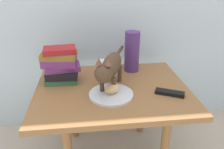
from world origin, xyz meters
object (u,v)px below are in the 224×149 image
at_px(cat, 110,67).
at_px(green_vase, 132,52).
at_px(book_stack, 61,65).
at_px(side_table, 112,97).
at_px(tv_remote, 170,93).
at_px(plate, 111,94).
at_px(bread_roll, 112,89).
at_px(candle_jar, 102,68).

relative_size(cat, green_vase, 1.78).
bearing_deg(book_stack, side_table, -20.61).
distance_m(green_vase, tv_remote, 0.38).
xyz_separation_m(plate, green_vase, (0.17, 0.31, 0.12)).
bearing_deg(cat, bread_roll, -87.52).
bearing_deg(candle_jar, side_table, -78.79).
bearing_deg(book_stack, candle_jar, 19.94).
bearing_deg(tv_remote, bread_roll, -159.24).
bearing_deg(tv_remote, side_table, -175.04).
bearing_deg(cat, green_vase, 55.07).
bearing_deg(bread_roll, tv_remote, -5.10).
relative_size(bread_roll, cat, 0.18).
height_order(side_table, green_vase, green_vase).
bearing_deg(green_vase, book_stack, -165.22).
bearing_deg(bread_roll, plate, -147.34).
bearing_deg(cat, side_table, 51.36).
height_order(plate, green_vase, green_vase).
height_order(bread_roll, green_vase, green_vase).
bearing_deg(plate, book_stack, 143.92).
bearing_deg(book_stack, cat, -24.20).
bearing_deg(candle_jar, bread_roll, -84.00).
bearing_deg(bread_roll, side_table, 83.86).
height_order(plate, tv_remote, tv_remote).
bearing_deg(bread_roll, candle_jar, 96.00).
bearing_deg(side_table, bread_roll, -96.14).
bearing_deg(tv_remote, plate, -158.47).
bearing_deg(tv_remote, green_vase, 138.77).
relative_size(side_table, plate, 3.64).
distance_m(bread_roll, book_stack, 0.34).
relative_size(side_table, candle_jar, 9.91).
distance_m(cat, green_vase, 0.29).
distance_m(side_table, cat, 0.20).
xyz_separation_m(side_table, cat, (-0.01, -0.02, 0.20)).
distance_m(side_table, candle_jar, 0.22).
relative_size(side_table, book_stack, 3.84).
xyz_separation_m(plate, book_stack, (-0.27, 0.19, 0.10)).
height_order(candle_jar, tv_remote, candle_jar).
xyz_separation_m(side_table, candle_jar, (-0.04, 0.19, 0.10)).
bearing_deg(book_stack, green_vase, 14.78).
bearing_deg(book_stack, plate, -36.08).
distance_m(cat, book_stack, 0.30).
xyz_separation_m(green_vase, candle_jar, (-0.19, -0.03, -0.09)).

